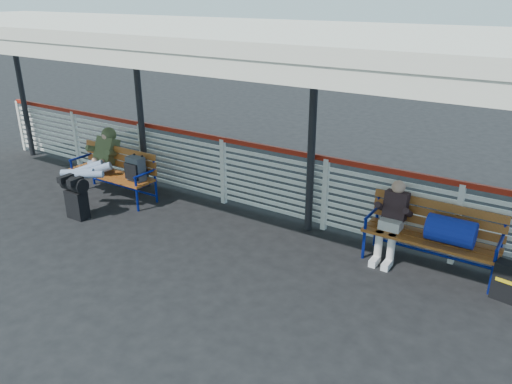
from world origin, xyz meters
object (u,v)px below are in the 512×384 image
Objects in this scene: luggage_stack at (76,196)px; suitcase_side at (509,282)px; traveler_man at (93,166)px; bench_right at (442,231)px; companion_person at (392,220)px; bench_left at (121,168)px.

suitcase_side is (6.49, 1.31, -0.15)m from luggage_stack.
bench_right is at bearing 8.54° from traveler_man.
bench_right is at bearing 2.71° from companion_person.
luggage_stack is 5.13m from companion_person.
bench_left is 3.61× the size of suitcase_side.
luggage_stack reaches higher than suitcase_side.
traveler_man is at bearing -171.46° from bench_right.
companion_person is at bearing 16.84° from luggage_stack.
bench_left reaches higher than suitcase_side.
bench_right is 1.57× the size of companion_person.
companion_person is at bearing 5.91° from bench_left.
bench_right reaches higher than suitcase_side.
luggage_stack is at bearing -162.48° from companion_person.
suitcase_side is at bearing 10.77° from luggage_stack.
bench_left is (-0.02, 1.03, 0.18)m from luggage_stack.
traveler_man is 5.30m from companion_person.
bench_right is 1.01m from suitcase_side.
suitcase_side is (6.51, 0.28, -0.34)m from bench_left.
traveler_man reaches higher than luggage_stack.
suitcase_side is (0.91, -0.26, -0.35)m from bench_right.
traveler_man is 6.87m from suitcase_side.
companion_person is (4.89, 1.54, 0.19)m from luggage_stack.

